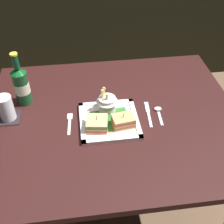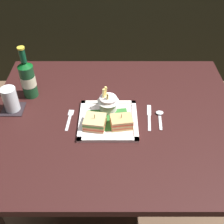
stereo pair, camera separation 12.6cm
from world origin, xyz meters
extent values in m
plane|color=brown|center=(0.00, 0.00, 0.00)|extent=(6.00, 6.00, 0.00)
cube|color=black|center=(0.00, 0.00, 0.72)|extent=(1.14, 0.94, 0.03)
cylinder|color=black|center=(-0.49, 0.39, 0.35)|extent=(0.08, 0.08, 0.71)
cylinder|color=black|center=(0.49, 0.39, 0.35)|extent=(0.08, 0.08, 0.71)
cube|color=white|center=(-0.03, -0.04, 0.74)|extent=(0.26, 0.26, 0.01)
cube|color=#2C6C2A|center=(-0.03, -0.04, 0.75)|extent=(0.19, 0.16, 0.00)
cube|color=white|center=(-0.03, -0.15, 0.75)|extent=(0.26, 0.02, 0.01)
cube|color=white|center=(-0.03, 0.08, 0.75)|extent=(0.26, 0.02, 0.01)
cube|color=white|center=(-0.15, -0.04, 0.75)|extent=(0.02, 0.26, 0.01)
cube|color=white|center=(0.09, -0.04, 0.75)|extent=(0.02, 0.26, 0.01)
cube|color=tan|center=(-0.09, -0.07, 0.75)|extent=(0.10, 0.10, 0.01)
cube|color=#C9442F|center=(-0.09, -0.07, 0.76)|extent=(0.10, 0.10, 0.01)
cube|color=tan|center=(-0.09, -0.07, 0.77)|extent=(0.10, 0.10, 0.01)
cube|color=#498739|center=(-0.09, -0.07, 0.78)|extent=(0.10, 0.10, 0.01)
cube|color=tan|center=(-0.09, -0.07, 0.79)|extent=(0.10, 0.10, 0.01)
cylinder|color=tan|center=(-0.09, -0.07, 0.78)|extent=(0.00, 0.00, 0.07)
cube|color=tan|center=(0.03, -0.07, 0.75)|extent=(0.10, 0.08, 0.01)
cube|color=#BE5237|center=(0.03, -0.07, 0.76)|extent=(0.10, 0.08, 0.01)
cube|color=tan|center=(0.03, -0.07, 0.77)|extent=(0.10, 0.08, 0.01)
cube|color=#CE432C|center=(0.03, -0.07, 0.78)|extent=(0.10, 0.08, 0.01)
cube|color=tan|center=(0.03, -0.07, 0.79)|extent=(0.10, 0.08, 0.01)
cylinder|color=tan|center=(0.03, -0.07, 0.78)|extent=(0.00, 0.00, 0.07)
cylinder|color=silver|center=(-0.03, 0.03, 0.78)|extent=(0.08, 0.08, 0.07)
cone|color=white|center=(-0.03, 0.03, 0.81)|extent=(0.10, 0.10, 0.03)
cube|color=#F2DB7F|center=(-0.05, 0.03, 0.82)|extent=(0.01, 0.02, 0.07)
cube|color=#F0D06E|center=(-0.05, 0.05, 0.82)|extent=(0.02, 0.02, 0.08)
cube|color=#F9D57C|center=(-0.05, 0.04, 0.82)|extent=(0.02, 0.03, 0.07)
cube|color=#DFBF65|center=(-0.03, 0.02, 0.82)|extent=(0.01, 0.01, 0.06)
cube|color=#E2D274|center=(-0.05, 0.05, 0.82)|extent=(0.02, 0.02, 0.07)
cylinder|color=#184525|center=(-0.41, 0.16, 0.82)|extent=(0.07, 0.07, 0.16)
cone|color=#0C4C1A|center=(-0.41, 0.16, 0.91)|extent=(0.07, 0.07, 0.02)
cylinder|color=#0B3F25|center=(-0.41, 0.16, 0.96)|extent=(0.03, 0.03, 0.06)
cylinder|color=gold|center=(-0.41, 0.16, 0.99)|extent=(0.03, 0.03, 0.01)
cylinder|color=beige|center=(-0.41, 0.16, 0.82)|extent=(0.07, 0.07, 0.05)
cube|color=black|center=(-0.47, 0.05, 0.74)|extent=(0.10, 0.10, 0.00)
cylinder|color=silver|center=(-0.47, 0.05, 0.80)|extent=(0.07, 0.07, 0.11)
cylinder|color=silver|center=(-0.47, 0.05, 0.76)|extent=(0.06, 0.06, 0.05)
cube|color=silver|center=(-0.21, -0.05, 0.74)|extent=(0.02, 0.10, 0.00)
cube|color=silver|center=(-0.20, 0.02, 0.74)|extent=(0.03, 0.04, 0.00)
cube|color=silver|center=(0.15, -0.05, 0.74)|extent=(0.02, 0.10, 0.00)
cube|color=silver|center=(0.16, 0.04, 0.74)|extent=(0.02, 0.07, 0.00)
cube|color=silver|center=(0.20, -0.05, 0.74)|extent=(0.02, 0.09, 0.00)
ellipsoid|color=silver|center=(0.20, 0.02, 0.74)|extent=(0.04, 0.03, 0.01)
camera|label=1|loc=(-0.14, -0.96, 1.61)|focal=46.28mm
camera|label=2|loc=(-0.01, -0.97, 1.61)|focal=46.28mm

